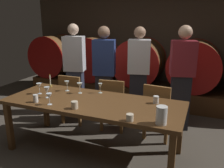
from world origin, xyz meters
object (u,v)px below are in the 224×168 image
chair_right (158,109)px  cup_center_left (75,105)px  chair_center (113,102)px  candle_center (50,83)px  wine_glass_right (80,85)px  pitcher (162,115)px  chair_left (73,97)px  wine_glass_center_left (67,84)px  wine_barrel_far_left (55,56)px  guest_center_right (139,74)px  wine_glass_far_right (100,86)px  cup_center_right (130,118)px  wine_barrel_center (140,62)px  wine_barrel_right (194,66)px  cup_far_left (36,98)px  guest_center_left (104,73)px  wine_barrel_left (95,58)px  guest_far_right (181,78)px  wine_glass_far_left (39,86)px  wine_glass_center_right (49,96)px  cup_far_right (156,100)px  dining_table (93,106)px  guest_far_left (75,68)px  wine_glass_left (47,90)px

chair_right → cup_center_left: size_ratio=9.64×
chair_center → candle_center: bearing=15.2°
wine_glass_right → pitcher: bearing=-24.1°
chair_left → wine_glass_center_left: size_ratio=5.70×
wine_barrel_far_left → guest_center_right: (2.49, -1.00, -0.03)m
chair_left → wine_glass_far_right: size_ratio=6.00×
cup_center_right → candle_center: bearing=154.6°
guest_center_right → wine_barrel_center: bearing=-88.8°
wine_barrel_right → chair_left: 2.49m
wine_barrel_right → cup_far_left: size_ratio=9.78×
guest_center_left → cup_far_left: bearing=61.9°
wine_glass_far_right → wine_barrel_left: bearing=118.5°
guest_far_right → wine_glass_far_left: size_ratio=10.73×
wine_barrel_left → wine_glass_center_right: (0.66, -2.62, -0.03)m
cup_far_right → wine_glass_center_left: bearing=179.0°
wine_glass_center_left → cup_far_right: 1.35m
pitcher → wine_barrel_left: bearing=128.1°
chair_center → chair_left: bearing=-5.1°
cup_center_left → chair_left: bearing=122.8°
wine_barrel_far_left → candle_center: 2.35m
chair_center → guest_center_left: guest_center_left is taller
chair_center → candle_center: size_ratio=4.22×
wine_glass_center_right → cup_center_right: wine_glass_center_right is taller
wine_glass_center_right → cup_center_left: size_ratio=1.66×
wine_glass_center_left → cup_center_right: (1.21, -0.66, -0.07)m
dining_table → cup_center_right: (0.64, -0.40, 0.11)m
dining_table → wine_glass_right: 0.44m
wine_glass_center_right → wine_glass_right: (0.12, 0.55, 0.01)m
wine_barrel_far_left → cup_center_left: wine_barrel_far_left is taller
wine_barrel_left → guest_far_left: guest_far_left is taller
chair_center → wine_glass_right: size_ratio=5.61×
guest_far_left → wine_glass_right: bearing=110.8°
guest_center_left → wine_glass_far_left: size_ratio=10.55×
chair_right → guest_far_right: guest_far_right is taller
guest_center_right → cup_center_right: size_ratio=20.79×
wine_barrel_right → cup_far_left: 3.18m
guest_center_right → wine_glass_right: 1.22m
chair_right → candle_center: bearing=17.9°
wine_barrel_right → cup_center_left: wine_barrel_right is taller
wine_barrel_left → wine_glass_right: (0.79, -2.07, -0.02)m
wine_glass_left → cup_center_right: wine_glass_left is taller
wine_glass_far_right → wine_barrel_far_left: bearing=138.3°
dining_table → wine_glass_center_left: size_ratio=15.40×
chair_center → guest_center_right: guest_center_right is taller
wine_barrel_center → guest_far_left: guest_far_left is taller
wine_barrel_far_left → guest_center_right: bearing=-21.8°
candle_center → wine_glass_far_left: bearing=-77.5°
chair_center → wine_glass_far_right: 0.52m
cup_center_left → wine_glass_left: bearing=159.8°
pitcher → wine_barrel_right: bearing=86.6°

